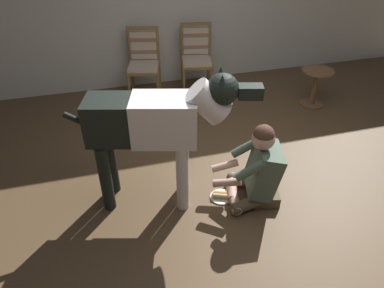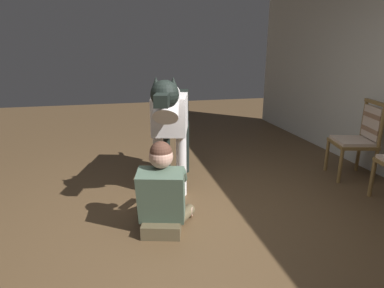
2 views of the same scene
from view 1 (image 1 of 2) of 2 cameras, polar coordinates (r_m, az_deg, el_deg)
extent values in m
plane|color=brown|center=(3.79, 9.23, -5.61)|extent=(14.46, 14.46, 0.00)
cylinder|color=olive|center=(5.13, -5.55, 8.90)|extent=(0.04, 0.04, 0.42)
cylinder|color=olive|center=(5.18, -10.20, 8.76)|extent=(0.04, 0.04, 0.42)
cylinder|color=olive|center=(5.51, -5.30, 10.77)|extent=(0.04, 0.04, 0.42)
cylinder|color=olive|center=(5.56, -9.66, 10.63)|extent=(0.04, 0.04, 0.42)
cube|color=olive|center=(5.25, -7.88, 12.08)|extent=(0.56, 0.56, 0.04)
cube|color=#C6AD97|center=(5.24, -7.91, 12.47)|extent=(0.51, 0.51, 0.04)
cylinder|color=olive|center=(5.33, -5.60, 15.80)|extent=(0.04, 0.04, 0.52)
cylinder|color=olive|center=(5.37, -10.20, 15.60)|extent=(0.04, 0.04, 0.52)
cube|color=olive|center=(5.28, -8.12, 18.17)|extent=(0.46, 0.16, 0.04)
cube|color=#C6AD97|center=(5.35, -7.90, 15.60)|extent=(0.38, 0.14, 0.40)
cube|color=#90694D|center=(5.32, -7.98, 16.51)|extent=(0.39, 0.15, 0.06)
cube|color=#90694D|center=(5.38, -7.82, 14.71)|extent=(0.39, 0.15, 0.06)
cylinder|color=olive|center=(5.32, 3.21, 9.98)|extent=(0.04, 0.04, 0.42)
cylinder|color=olive|center=(5.29, -1.33, 9.86)|extent=(0.04, 0.04, 0.42)
cylinder|color=olive|center=(5.70, 2.72, 11.71)|extent=(0.04, 0.04, 0.42)
cylinder|color=olive|center=(5.67, -1.55, 11.60)|extent=(0.04, 0.04, 0.42)
cube|color=olive|center=(5.40, 0.78, 13.06)|extent=(0.54, 0.54, 0.04)
cube|color=#C6AD97|center=(5.39, 0.78, 13.44)|extent=(0.50, 0.50, 0.04)
cylinder|color=olive|center=(5.52, 2.86, 16.59)|extent=(0.04, 0.04, 0.52)
cylinder|color=olive|center=(5.49, -1.64, 16.51)|extent=(0.04, 0.04, 0.52)
cube|color=olive|center=(5.43, 0.63, 18.97)|extent=(0.46, 0.13, 0.04)
cube|color=#C6AD97|center=(5.51, 0.62, 16.46)|extent=(0.38, 0.12, 0.40)
cube|color=#90694D|center=(5.48, 0.62, 17.35)|extent=(0.39, 0.13, 0.06)
cube|color=#90694D|center=(5.53, 0.61, 15.59)|extent=(0.39, 0.13, 0.06)
cube|color=brown|center=(3.56, 11.71, -7.75)|extent=(0.32, 0.39, 0.12)
cylinder|color=brown|center=(3.42, 9.51, -9.50)|extent=(0.41, 0.18, 0.11)
cylinder|color=tan|center=(3.45, 6.85, -8.84)|extent=(0.16, 0.37, 0.09)
cylinder|color=brown|center=(3.64, 8.82, -6.13)|extent=(0.38, 0.34, 0.11)
cylinder|color=tan|center=(3.57, 6.57, -6.97)|extent=(0.21, 0.37, 0.09)
cube|color=#495E4D|center=(3.37, 11.58, -4.05)|extent=(0.40, 0.47, 0.50)
cylinder|color=#495E4D|center=(3.12, 9.65, -4.21)|extent=(0.30, 0.15, 0.24)
cylinder|color=tan|center=(3.25, 5.72, -6.27)|extent=(0.28, 0.17, 0.12)
cylinder|color=#495E4D|center=(3.40, 8.82, -0.52)|extent=(0.30, 0.15, 0.24)
cylinder|color=tan|center=(3.44, 5.36, -3.55)|extent=(0.28, 0.10, 0.12)
sphere|color=tan|center=(3.16, 11.54, 0.86)|extent=(0.21, 0.21, 0.21)
sphere|color=#4E3024|center=(3.14, 11.62, 1.42)|extent=(0.19, 0.19, 0.19)
cylinder|color=silver|center=(3.40, -1.49, -2.94)|extent=(0.11, 0.11, 0.70)
cylinder|color=silver|center=(3.20, -1.57, -5.67)|extent=(0.11, 0.11, 0.70)
cylinder|color=black|center=(3.49, -13.08, -2.89)|extent=(0.11, 0.11, 0.70)
cylinder|color=black|center=(3.30, -13.89, -5.54)|extent=(0.11, 0.11, 0.70)
cube|color=silver|center=(2.99, -4.51, 3.98)|extent=(0.63, 0.49, 0.40)
cube|color=black|center=(3.06, -12.48, 3.89)|extent=(0.55, 0.46, 0.38)
cylinder|color=silver|center=(2.91, 2.68, 6.91)|extent=(0.45, 0.35, 0.40)
sphere|color=black|center=(2.87, 5.01, 8.85)|extent=(0.27, 0.27, 0.27)
cube|color=black|center=(2.90, 9.48, 8.41)|extent=(0.23, 0.17, 0.11)
cone|color=black|center=(2.90, 4.71, 11.35)|extent=(0.12, 0.12, 0.12)
cone|color=black|center=(2.75, 4.96, 10.02)|extent=(0.12, 0.12, 0.12)
cylinder|color=black|center=(3.14, -17.00, 3.16)|extent=(0.36, 0.14, 0.23)
cylinder|color=white|center=(3.54, 4.82, -8.56)|extent=(0.23, 0.23, 0.01)
cylinder|color=#D6BE78|center=(3.50, 4.83, -8.44)|extent=(0.18, 0.11, 0.05)
cylinder|color=#D6BE78|center=(3.53, 4.85, -7.97)|extent=(0.18, 0.11, 0.05)
cylinder|color=#A65034|center=(3.51, 4.85, -8.12)|extent=(0.18, 0.10, 0.04)
cylinder|color=brown|center=(5.31, 19.29, 8.52)|extent=(0.07, 0.07, 0.51)
cylinder|color=brown|center=(5.41, 18.81, 6.21)|extent=(0.32, 0.32, 0.02)
cylinder|color=brown|center=(5.21, 19.86, 11.16)|extent=(0.43, 0.43, 0.02)
camera|label=2|loc=(4.42, 47.98, 12.88)|focal=29.80mm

